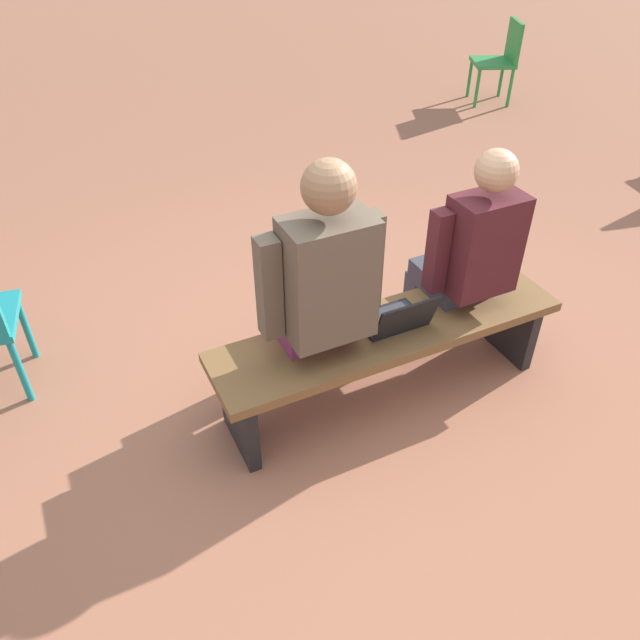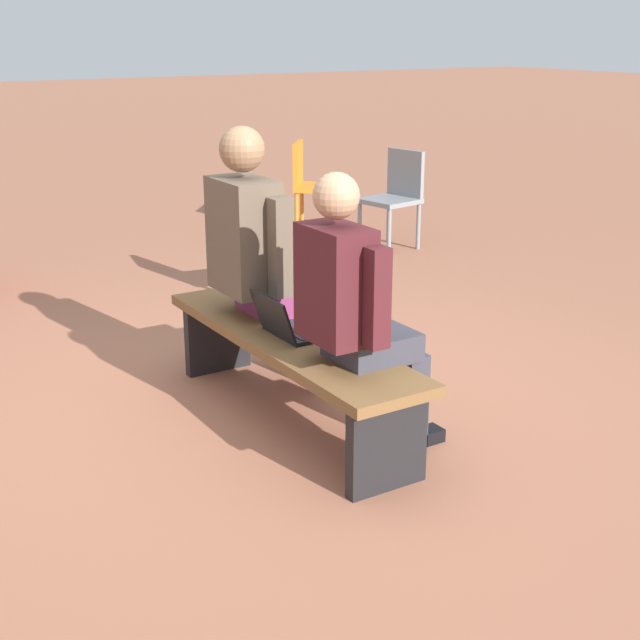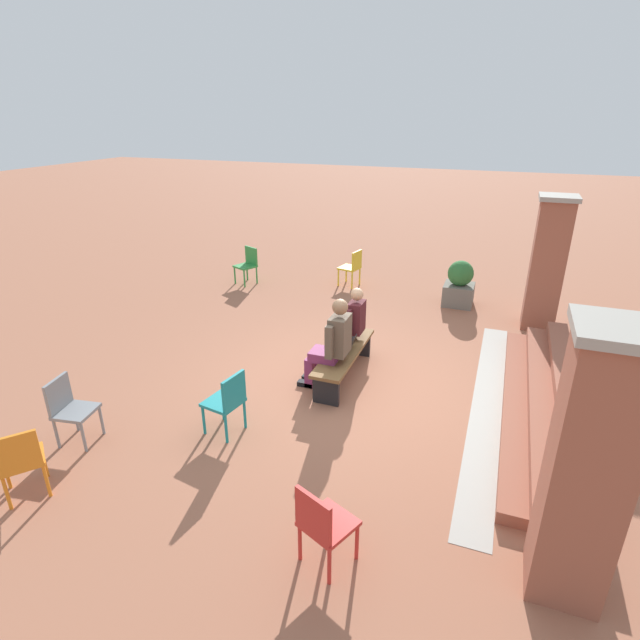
# 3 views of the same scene
# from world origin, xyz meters

# --- Properties ---
(ground_plane) EXTENTS (60.00, 60.00, 0.00)m
(ground_plane) POSITION_xyz_m (0.00, 0.00, 0.00)
(ground_plane) COLOR #9E6047
(concrete_strip) EXTENTS (5.33, 0.40, 0.01)m
(concrete_strip) POSITION_xyz_m (-0.13, 1.98, 0.00)
(concrete_strip) COLOR #A8A399
(concrete_strip) RESTS_ON ground
(brick_steps) EXTENTS (4.53, 0.90, 0.45)m
(brick_steps) POSITION_xyz_m (-0.13, 2.73, 0.17)
(brick_steps) COLOR #93513D
(brick_steps) RESTS_ON ground
(brick_pillar_left_of_steps) EXTENTS (0.64, 0.64, 2.43)m
(brick_pillar_left_of_steps) POSITION_xyz_m (-3.22, 2.68, 1.22)
(brick_pillar_left_of_steps) COLOR #93513D
(brick_pillar_left_of_steps) RESTS_ON ground
(brick_pillar_right_of_steps) EXTENTS (0.64, 0.64, 2.43)m
(brick_pillar_right_of_steps) POSITION_xyz_m (2.64, 2.72, 1.22)
(brick_pillar_right_of_steps) COLOR #93513D
(brick_pillar_right_of_steps) RESTS_ON ground
(bench) EXTENTS (1.80, 0.44, 0.45)m
(bench) POSITION_xyz_m (-0.13, -0.12, 0.35)
(bench) COLOR brown
(bench) RESTS_ON ground
(person_student) EXTENTS (0.51, 0.64, 1.28)m
(person_student) POSITION_xyz_m (-0.60, -0.18, 0.69)
(person_student) COLOR #383842
(person_student) RESTS_ON ground
(person_adult) EXTENTS (0.57, 0.72, 1.40)m
(person_adult) POSITION_xyz_m (0.23, -0.19, 0.74)
(person_adult) COLOR #7F2D5B
(person_adult) RESTS_ON ground
(laptop) EXTENTS (0.32, 0.29, 0.21)m
(laptop) POSITION_xyz_m (-0.16, -0.10, 0.50)
(laptop) COLOR black
(laptop) RESTS_ON bench
(plastic_chair_near_bench_left) EXTENTS (0.55, 0.55, 0.84)m
(plastic_chair_near_bench_left) POSITION_xyz_m (-3.62, -3.60, 0.48)
(plastic_chair_near_bench_left) COLOR #2D893D
(plastic_chair_near_bench_left) RESTS_ON ground
(plastic_chair_foreground) EXTENTS (0.50, 0.50, 0.84)m
(plastic_chair_foreground) POSITION_xyz_m (-4.25, -1.26, 0.48)
(plastic_chair_foreground) COLOR gold
(plastic_chair_foreground) RESTS_ON ground
(plastic_chair_by_pillar) EXTENTS (0.49, 0.49, 0.84)m
(plastic_chair_by_pillar) POSITION_xyz_m (1.72, -1.02, 0.48)
(plastic_chair_by_pillar) COLOR teal
(plastic_chair_by_pillar) RESTS_ON ground
(plastic_chair_far_left) EXTENTS (0.55, 0.55, 0.84)m
(plastic_chair_far_left) POSITION_xyz_m (3.17, 0.75, 0.48)
(plastic_chair_far_left) COLOR red
(plastic_chair_far_left) RESTS_ON ground
(plastic_chair_mid_courtyard) EXTENTS (0.48, 0.48, 0.84)m
(plastic_chair_mid_courtyard) POSITION_xyz_m (2.52, -2.72, 0.48)
(plastic_chair_mid_courtyard) COLOR gray
(plastic_chair_mid_courtyard) RESTS_ON ground
(plastic_chair_far_right) EXTENTS (0.59, 0.59, 0.84)m
(plastic_chair_far_right) POSITION_xyz_m (3.45, -2.42, 0.48)
(plastic_chair_far_right) COLOR orange
(plastic_chair_far_right) RESTS_ON ground
(planter) EXTENTS (0.60, 0.60, 0.94)m
(planter) POSITION_xyz_m (-3.89, 1.16, 0.44)
(planter) COLOR #6B665B
(planter) RESTS_ON ground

